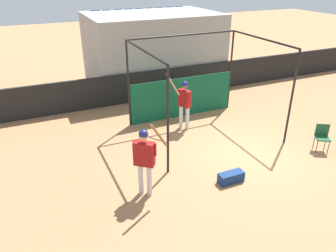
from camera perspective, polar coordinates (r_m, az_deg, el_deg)
The scene contains 8 objects.
ground_plane at distance 10.33m, azimuth 13.67°, elevation -5.00°, with size 60.00×60.00×0.00m, color #A8754C.
outfield_wall at distance 14.50m, azimuth 0.47°, elevation 7.62°, with size 24.00×0.12×1.27m.
bleacher_section at distance 16.05m, azimuth -2.66°, elevation 13.23°, with size 5.95×4.00×3.35m.
batting_cage at distance 11.83m, azimuth 3.65°, elevation 6.50°, with size 4.24×3.40×3.09m.
player_batter at distance 11.30m, azimuth 2.83°, elevation 4.49°, with size 0.67×0.82×1.94m.
player_waiting at distance 7.88m, azimuth -4.09°, elevation -5.27°, with size 0.81×0.64×2.11m.
folding_chair at distance 11.20m, azimuth 25.28°, elevation -1.37°, with size 0.55×0.55×0.84m.
equipment_bag at distance 8.99m, azimuth 10.92°, elevation -8.76°, with size 0.70×0.28×0.28m.
Camera 1 is at (-5.74, -6.86, 5.18)m, focal length 35.00 mm.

